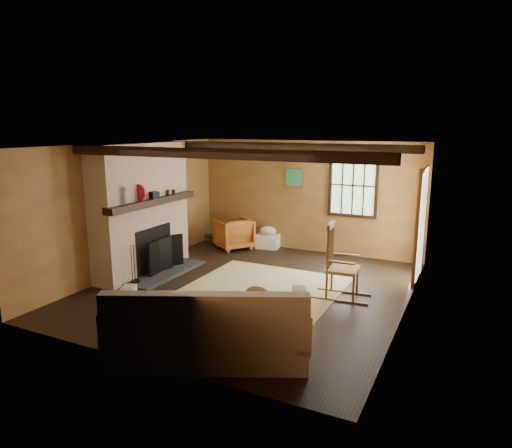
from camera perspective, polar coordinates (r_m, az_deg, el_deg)
The scene contains 10 objects.
ground at distance 7.80m, azimuth -0.76°, elevation -8.08°, with size 5.50×5.50×0.00m, color black.
room_envelope at distance 7.53m, azimuth 1.59°, elevation 4.04°, with size 5.02×5.52×2.44m.
fireplace at distance 8.70m, azimuth -13.98°, elevation 1.24°, with size 1.02×2.30×2.40m.
rug at distance 7.54m, azimuth -0.08°, elevation -8.76°, with size 2.50×3.00×0.01m, color tan.
rocking_chair at distance 7.39m, azimuth 10.46°, elevation -5.21°, with size 0.93×0.54×1.23m.
sofa at distance 5.54m, azimuth -5.74°, elevation -13.14°, with size 2.54×1.90×0.94m.
firewood_pile at distance 10.72m, azimuth -4.93°, elevation -1.86°, with size 0.61×0.11×0.22m.
laundry_basket at distance 10.29m, azimuth 1.48°, elevation -2.18°, with size 0.50×0.38×0.30m, color white.
basket_pillow at distance 10.24m, azimuth 1.49°, elevation -0.84°, with size 0.39×0.31×0.19m, color beige.
armchair at distance 10.21m, azimuth -2.81°, elevation -1.21°, with size 0.73×0.75×0.68m, color #BF6026.
Camera 1 is at (3.31, -6.53, 2.69)m, focal length 32.00 mm.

